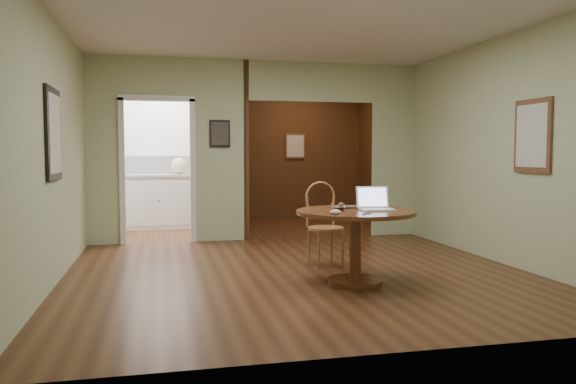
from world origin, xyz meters
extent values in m
plane|color=#412212|center=(0.00, 0.00, 0.00)|extent=(5.00, 5.00, 0.00)
plane|color=silver|center=(0.00, 0.00, 2.70)|extent=(5.00, 5.00, 0.00)
plane|color=beige|center=(0.00, -2.50, 1.35)|extent=(5.00, 0.00, 5.00)
plane|color=beige|center=(-2.50, 0.00, 1.35)|extent=(0.00, 5.00, 5.00)
plane|color=beige|center=(2.50, 0.00, 1.35)|extent=(0.00, 5.00, 5.00)
cube|color=beige|center=(-2.25, 2.50, 1.35)|extent=(0.50, 2.70, 0.04)
cube|color=beige|center=(-0.60, 2.50, 1.35)|extent=(0.80, 2.70, 0.04)
cube|color=beige|center=(2.15, 2.50, 1.35)|extent=(0.70, 2.70, 0.04)
plane|color=white|center=(-1.35, 4.50, 1.35)|extent=(2.70, 0.00, 2.70)
plane|color=#3E2812|center=(1.15, 5.00, 1.35)|extent=(2.70, 0.00, 2.70)
cube|color=#3E2812|center=(-0.20, 3.75, 1.35)|extent=(0.08, 2.50, 2.70)
cube|color=black|center=(-2.48, 0.00, 1.50)|extent=(0.03, 0.70, 0.90)
cube|color=brown|center=(2.48, -0.50, 1.50)|extent=(0.03, 0.60, 0.80)
cube|color=black|center=(-0.60, 2.48, 1.60)|extent=(0.30, 0.03, 0.40)
cube|color=white|center=(1.15, 4.98, 1.45)|extent=(0.40, 0.03, 0.50)
cube|color=white|center=(-1.35, 4.49, 1.10)|extent=(2.00, 0.02, 0.32)
cylinder|color=maroon|center=(0.43, -0.59, 0.02)|extent=(0.56, 0.56, 0.05)
cylinder|color=maroon|center=(0.43, -0.59, 0.37)|extent=(0.12, 0.12, 0.64)
cylinder|color=maroon|center=(0.43, -0.59, 0.72)|extent=(1.19, 1.19, 0.04)
cylinder|color=#A77A3B|center=(0.38, 0.30, 0.45)|extent=(0.47, 0.47, 0.03)
cylinder|color=#A77A3B|center=(0.26, 0.14, 0.22)|extent=(0.03, 0.03, 0.45)
cylinder|color=#A77A3B|center=(0.55, 0.18, 0.22)|extent=(0.03, 0.03, 0.45)
cylinder|color=#A77A3B|center=(0.22, 0.43, 0.22)|extent=(0.03, 0.03, 0.45)
cylinder|color=#A77A3B|center=(0.51, 0.47, 0.22)|extent=(0.03, 0.03, 0.45)
cylinder|color=#A77A3B|center=(0.20, 0.43, 0.63)|extent=(0.03, 0.03, 0.36)
cylinder|color=#A77A3B|center=(0.53, 0.47, 0.63)|extent=(0.03, 0.03, 0.36)
torus|color=#A77A3B|center=(0.36, 0.46, 0.79)|extent=(0.38, 0.08, 0.38)
cube|color=white|center=(0.63, -0.66, 0.75)|extent=(0.35, 0.26, 0.02)
cube|color=silver|center=(0.63, -0.69, 0.76)|extent=(0.29, 0.15, 0.00)
cube|color=white|center=(0.63, -0.52, 0.87)|extent=(0.34, 0.09, 0.22)
cube|color=#8993AE|center=(0.63, -0.53, 0.87)|extent=(0.29, 0.07, 0.18)
imported|color=#B4B3B8|center=(0.42, -0.40, 0.76)|extent=(0.34, 0.26, 0.02)
ellipsoid|color=white|center=(0.12, -0.91, 0.77)|extent=(0.12, 0.08, 0.05)
cylinder|color=navy|center=(0.41, -0.94, 0.75)|extent=(0.12, 0.08, 0.01)
cube|color=white|center=(-1.35, 4.20, 0.45)|extent=(2.00, 0.55, 0.90)
cube|color=silver|center=(-1.35, 4.20, 0.92)|extent=(2.06, 0.60, 0.04)
sphere|color=#B20C0C|center=(-1.50, 3.91, 0.50)|extent=(0.03, 0.03, 0.03)
sphere|color=#B20C0C|center=(-0.50, 3.91, 0.50)|extent=(0.03, 0.03, 0.03)
ellipsoid|color=#C1A98D|center=(-1.15, 4.20, 1.08)|extent=(0.34, 0.31, 0.28)
camera|label=1|loc=(-1.47, -5.86, 1.32)|focal=35.00mm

